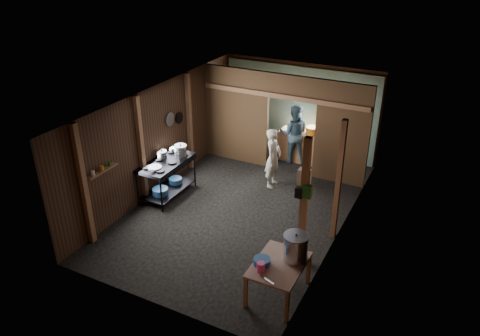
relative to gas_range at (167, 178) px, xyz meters
The scene contains 43 objects.
floor 1.96m from the gas_range, 10.11° to the left, with size 4.50×7.00×0.00m, color black.
ceiling 2.87m from the gas_range, 10.11° to the left, with size 4.50×7.00×0.00m, color #272727.
wall_back 4.35m from the gas_range, 63.89° to the left, with size 4.50×0.00×2.60m, color #482C1A.
wall_front 3.78m from the gas_range, 59.29° to the right, with size 4.50×0.00×2.60m, color #482C1A.
wall_left 0.98m from the gas_range, 137.83° to the left, with size 0.00×7.00×2.60m, color #482C1A.
wall_right 4.23m from the gas_range, ahead, with size 0.00×7.00×2.60m, color #482C1A.
partition_left 2.73m from the gas_range, 77.65° to the left, with size 1.85×0.10×2.60m, color #4B2F1A.
partition_right 4.37m from the gas_range, 36.27° to the left, with size 1.35×0.10×2.60m, color #4B2F1A.
partition_header 3.79m from the gas_range, 49.96° to the left, with size 1.30×0.10×0.60m, color #4B2F1A.
turquoise_panel 4.29m from the gas_range, 63.53° to the left, with size 4.40×0.06×2.50m, color #73A6A0.
back_counter 3.94m from the gas_range, 56.43° to the left, with size 1.20×0.50×0.85m, color #966441.
wall_clock 4.54m from the gas_range, 60.31° to the left, with size 0.20×0.20×0.03m, color silver.
post_left_a 2.44m from the gas_range, 97.55° to the right, with size 0.10×0.12×2.60m, color #966441.
post_left_b 1.01m from the gas_range, 122.83° to the right, with size 0.10×0.12×2.60m, color #966441.
post_left_c 1.78m from the gas_range, 101.06° to the left, with size 0.10×0.12×2.60m, color #966441.
post_right 4.15m from the gas_range, ahead, with size 0.10×0.12×2.60m, color #966441.
post_free 3.94m from the gas_range, 14.50° to the right, with size 0.12×0.12×2.60m, color #966441.
cross_beam 3.50m from the gas_range, 52.89° to the left, with size 4.40×0.12×0.12m, color #966441.
pan_lid_big 1.44m from the gas_range, 114.18° to the left, with size 0.34×0.34×0.03m, color slate.
pan_lid_small 1.61m from the gas_range, 106.21° to the left, with size 0.30×0.30×0.03m, color black.
wall_shelf 2.02m from the gas_range, 98.70° to the right, with size 0.14×0.80×0.03m, color #966441.
jar_white 2.27m from the gas_range, 97.63° to the right, with size 0.07×0.07×0.10m, color silver.
jar_yellow 2.05m from the gas_range, 98.70° to the right, with size 0.08×0.08×0.10m, color orange.
jar_green 1.87m from the gas_range, 99.91° to the right, with size 0.06×0.06×0.10m, color #1B5616.
bag_white 4.01m from the gas_range, 13.52° to the right, with size 0.22×0.15×0.32m, color silver.
bag_green 4.10m from the gas_range, 15.09° to the right, with size 0.16×0.12×0.24m, color #1B5616.
bag_black 3.96m from the gas_range, 15.93° to the right, with size 0.14×0.10×0.20m, color black.
gas_range is the anchor object (origin of this frame).
prep_table 4.22m from the gas_range, 28.44° to the right, with size 0.82×1.13×0.67m, color tan, non-canonical shape.
stove_pot_large 0.72m from the gas_range, 66.12° to the left, with size 0.30×0.30×0.31m, color #B7B7BC, non-canonical shape.
stove_pot_med 0.57m from the gas_range, 150.01° to the left, with size 0.24×0.24×0.21m, color #B7B7BC, non-canonical shape.
stove_saucepan 0.76m from the gas_range, 107.55° to the left, with size 0.17×0.17×0.10m, color #B7B7BC.
frying_pan 0.64m from the gas_range, 90.00° to the right, with size 0.32×0.54×0.07m, color slate, non-canonical shape.
blue_tub_front 0.36m from the gas_range, 90.00° to the right, with size 0.37×0.37×0.15m, color #24548D.
blue_tub_back 0.39m from the gas_range, 90.00° to the left, with size 0.32×0.32×0.13m, color #24548D.
stock_pot 4.31m from the gas_range, 24.39° to the right, with size 0.44×0.44×0.51m, color #B7B7BC, non-canonical shape.
wash_basin 4.07m from the gas_range, 31.88° to the right, with size 0.29×0.29×0.11m, color #24548D.
pink_bucket 4.22m from the gas_range, 33.47° to the right, with size 0.14×0.14×0.17m, color #FC50A6.
knife 4.45m from the gas_range, 33.88° to the right, with size 0.30×0.04×0.01m, color #B7B7BC.
yellow_tub 4.14m from the gas_range, 53.10° to the left, with size 0.35×0.35×0.20m, color orange.
red_cup 3.82m from the gas_range, 60.08° to the left, with size 0.12×0.12×0.14m, color maroon.
cook 2.62m from the gas_range, 37.89° to the left, with size 0.55×0.36×1.51m, color beige.
worker_back 3.74m from the gas_range, 57.42° to the left, with size 0.80×0.62×1.65m, color #3F5B6D.
Camera 1 is at (4.06, -8.20, 5.63)m, focal length 34.54 mm.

